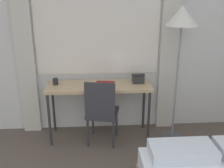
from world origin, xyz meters
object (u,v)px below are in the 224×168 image
Objects in this scene: telephone at (138,79)px; book at (105,84)px; desk at (99,90)px; mug at (55,81)px; desk_chair at (102,110)px; standing_lamp at (181,26)px.

telephone is 0.65× the size of book.
mug reaches higher than desk.
book is at bearing -5.44° from mug.
standing_lamp reaches higher than desk_chair.
desk is at bearing 171.35° from book.
telephone is (-0.48, 0.17, -0.72)m from standing_lamp.
desk_chair is at bearing -82.26° from desk.
standing_lamp is 1.76m from mug.
standing_lamp reaches higher than desk.
mug is (-0.58, 0.05, 0.11)m from desk.
desk_chair is at bearing -153.77° from telephone.
telephone reaches higher than desk.
desk is 0.55m from telephone.
desk_chair is 5.15× the size of telephone.
telephone is 2.08× the size of mug.
standing_lamp is at bearing -5.90° from mug.
book is at bearing -8.65° from desk.
book is at bearing 84.91° from desk_chair.
desk is 1.32m from standing_lamp.
desk_chair reaches higher than mug.
telephone reaches higher than book.
book reaches higher than desk.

